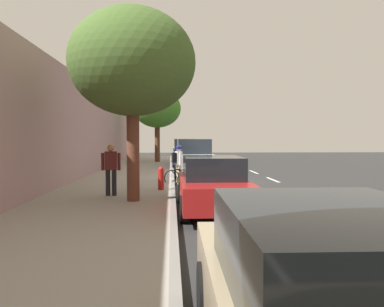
{
  "coord_description": "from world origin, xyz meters",
  "views": [
    {
      "loc": [
        1.94,
        17.26,
        2.01
      ],
      "look_at": [
        1.04,
        1.05,
        1.36
      ],
      "focal_mm": 34.69,
      "sensor_mm": 36.0,
      "label": 1
    }
  ],
  "objects_px": {
    "parked_pickup_dark_blue_second": "(187,155)",
    "parked_suv_silver_mid": "(193,157)",
    "street_tree_near_cyclist": "(157,109)",
    "street_tree_mid_block": "(133,63)",
    "fire_hydrant": "(161,178)",
    "pedestrian_on_phone": "(111,167)",
    "cyclist_with_backpack": "(178,160)",
    "bicycle_at_curb": "(183,177)",
    "parked_suv_white_nearest": "(184,149)",
    "parked_sedan_red_far": "(212,184)"
  },
  "relations": [
    {
      "from": "parked_suv_white_nearest",
      "to": "parked_suv_silver_mid",
      "type": "relative_size",
      "value": 1.01
    },
    {
      "from": "street_tree_near_cyclist",
      "to": "street_tree_mid_block",
      "type": "relative_size",
      "value": 1.03
    },
    {
      "from": "parked_suv_silver_mid",
      "to": "fire_hydrant",
      "type": "distance_m",
      "value": 6.58
    },
    {
      "from": "parked_pickup_dark_blue_second",
      "to": "bicycle_at_curb",
      "type": "relative_size",
      "value": 3.18
    },
    {
      "from": "cyclist_with_backpack",
      "to": "fire_hydrant",
      "type": "relative_size",
      "value": 2.08
    },
    {
      "from": "fire_hydrant",
      "to": "parked_pickup_dark_blue_second",
      "type": "bearing_deg",
      "value": -96.94
    },
    {
      "from": "street_tree_mid_block",
      "to": "pedestrian_on_phone",
      "type": "bearing_deg",
      "value": -51.33
    },
    {
      "from": "parked_pickup_dark_blue_second",
      "to": "fire_hydrant",
      "type": "distance_m",
      "value": 12.27
    },
    {
      "from": "street_tree_near_cyclist",
      "to": "pedestrian_on_phone",
      "type": "xyz_separation_m",
      "value": [
        0.82,
        17.76,
        -3.31
      ]
    },
    {
      "from": "parked_suv_white_nearest",
      "to": "parked_pickup_dark_blue_second",
      "type": "distance_m",
      "value": 8.64
    },
    {
      "from": "parked_pickup_dark_blue_second",
      "to": "street_tree_mid_block",
      "type": "relative_size",
      "value": 0.94
    },
    {
      "from": "parked_sedan_red_far",
      "to": "street_tree_near_cyclist",
      "type": "relative_size",
      "value": 0.76
    },
    {
      "from": "parked_suv_white_nearest",
      "to": "parked_pickup_dark_blue_second",
      "type": "height_order",
      "value": "parked_suv_white_nearest"
    },
    {
      "from": "parked_suv_white_nearest",
      "to": "parked_suv_silver_mid",
      "type": "distance_m",
      "value": 14.44
    },
    {
      "from": "parked_suv_silver_mid",
      "to": "street_tree_near_cyclist",
      "type": "height_order",
      "value": "street_tree_near_cyclist"
    },
    {
      "from": "parked_suv_white_nearest",
      "to": "parked_pickup_dark_blue_second",
      "type": "relative_size",
      "value": 0.89
    },
    {
      "from": "pedestrian_on_phone",
      "to": "street_tree_near_cyclist",
      "type": "bearing_deg",
      "value": -92.65
    },
    {
      "from": "parked_suv_silver_mid",
      "to": "pedestrian_on_phone",
      "type": "distance_m",
      "value": 8.32
    },
    {
      "from": "street_tree_mid_block",
      "to": "fire_hydrant",
      "type": "xyz_separation_m",
      "value": [
        -0.76,
        -2.35,
        -3.65
      ]
    },
    {
      "from": "parked_suv_silver_mid",
      "to": "fire_hydrant",
      "type": "relative_size",
      "value": 5.61
    },
    {
      "from": "parked_suv_silver_mid",
      "to": "pedestrian_on_phone",
      "type": "height_order",
      "value": "parked_suv_silver_mid"
    },
    {
      "from": "cyclist_with_backpack",
      "to": "street_tree_mid_block",
      "type": "distance_m",
      "value": 6.29
    },
    {
      "from": "parked_sedan_red_far",
      "to": "street_tree_near_cyclist",
      "type": "xyz_separation_m",
      "value": [
        2.27,
        -19.74,
        3.66
      ]
    },
    {
      "from": "street_tree_near_cyclist",
      "to": "street_tree_mid_block",
      "type": "xyz_separation_m",
      "value": [
        0.0,
        18.79,
        -0.18
      ]
    },
    {
      "from": "cyclist_with_backpack",
      "to": "street_tree_near_cyclist",
      "type": "distance_m",
      "value": 14.02
    },
    {
      "from": "bicycle_at_curb",
      "to": "pedestrian_on_phone",
      "type": "distance_m",
      "value": 4.57
    },
    {
      "from": "bicycle_at_curb",
      "to": "cyclist_with_backpack",
      "type": "xyz_separation_m",
      "value": [
        0.22,
        -0.44,
        0.7
      ]
    },
    {
      "from": "parked_suv_silver_mid",
      "to": "cyclist_with_backpack",
      "type": "height_order",
      "value": "parked_suv_silver_mid"
    },
    {
      "from": "parked_pickup_dark_blue_second",
      "to": "fire_hydrant",
      "type": "bearing_deg",
      "value": 83.06
    },
    {
      "from": "parked_suv_white_nearest",
      "to": "fire_hydrant",
      "type": "bearing_deg",
      "value": 85.86
    },
    {
      "from": "pedestrian_on_phone",
      "to": "street_tree_mid_block",
      "type": "bearing_deg",
      "value": 128.67
    },
    {
      "from": "parked_suv_white_nearest",
      "to": "pedestrian_on_phone",
      "type": "xyz_separation_m",
      "value": [
        3.09,
        22.15,
        0.08
      ]
    },
    {
      "from": "parked_pickup_dark_blue_second",
      "to": "parked_sedan_red_far",
      "type": "height_order",
      "value": "parked_pickup_dark_blue_second"
    },
    {
      "from": "parked_suv_white_nearest",
      "to": "street_tree_near_cyclist",
      "type": "xyz_separation_m",
      "value": [
        2.27,
        4.39,
        3.39
      ]
    },
    {
      "from": "street_tree_near_cyclist",
      "to": "pedestrian_on_phone",
      "type": "bearing_deg",
      "value": 87.35
    },
    {
      "from": "parked_suv_white_nearest",
      "to": "parked_pickup_dark_blue_second",
      "type": "bearing_deg",
      "value": 89.83
    },
    {
      "from": "parked_pickup_dark_blue_second",
      "to": "cyclist_with_backpack",
      "type": "height_order",
      "value": "parked_pickup_dark_blue_second"
    },
    {
      "from": "bicycle_at_curb",
      "to": "street_tree_mid_block",
      "type": "relative_size",
      "value": 0.3
    },
    {
      "from": "parked_sedan_red_far",
      "to": "bicycle_at_curb",
      "type": "bearing_deg",
      "value": -83.9
    },
    {
      "from": "parked_suv_white_nearest",
      "to": "parked_pickup_dark_blue_second",
      "type": "xyz_separation_m",
      "value": [
        0.03,
        8.64,
        -0.13
      ]
    },
    {
      "from": "parked_pickup_dark_blue_second",
      "to": "bicycle_at_curb",
      "type": "xyz_separation_m",
      "value": [
        0.59,
        9.73,
        -0.53
      ]
    },
    {
      "from": "street_tree_near_cyclist",
      "to": "pedestrian_on_phone",
      "type": "relative_size",
      "value": 3.48
    },
    {
      "from": "bicycle_at_curb",
      "to": "fire_hydrant",
      "type": "distance_m",
      "value": 2.62
    },
    {
      "from": "parked_suv_silver_mid",
      "to": "parked_sedan_red_far",
      "type": "distance_m",
      "value": 9.69
    },
    {
      "from": "parked_pickup_dark_blue_second",
      "to": "parked_suv_silver_mid",
      "type": "bearing_deg",
      "value": 90.63
    },
    {
      "from": "parked_suv_silver_mid",
      "to": "bicycle_at_curb",
      "type": "distance_m",
      "value": 4.04
    },
    {
      "from": "parked_suv_silver_mid",
      "to": "parked_pickup_dark_blue_second",
      "type": "bearing_deg",
      "value": -89.37
    },
    {
      "from": "parked_pickup_dark_blue_second",
      "to": "street_tree_near_cyclist",
      "type": "xyz_separation_m",
      "value": [
        2.24,
        -4.26,
        3.51
      ]
    },
    {
      "from": "parked_sedan_red_far",
      "to": "pedestrian_on_phone",
      "type": "distance_m",
      "value": 3.69
    },
    {
      "from": "parked_suv_white_nearest",
      "to": "fire_hydrant",
      "type": "relative_size",
      "value": 5.65
    }
  ]
}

